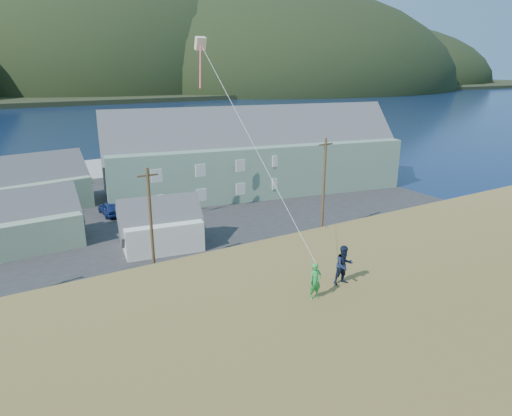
{
  "coord_description": "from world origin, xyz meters",
  "views": [
    {
      "loc": [
        -11.47,
        -31.49,
        15.93
      ],
      "look_at": [
        0.14,
        -11.92,
        8.8
      ],
      "focal_mm": 32.0,
      "sensor_mm": 36.0,
      "label": 1
    }
  ],
  "objects_px": {
    "wharf": "(37,177)",
    "shed_palegreen_far": "(33,185)",
    "lodge": "(254,153)",
    "shed_white": "(161,225)",
    "kite_flyer_navy": "(344,265)",
    "shed_palegreen_near": "(27,222)",
    "kite_flyer_green": "(315,281)"
  },
  "relations": [
    {
      "from": "shed_palegreen_near",
      "to": "kite_flyer_green",
      "type": "distance_m",
      "value": 32.77
    },
    {
      "from": "shed_white",
      "to": "kite_flyer_green",
      "type": "bearing_deg",
      "value": -86.14
    },
    {
      "from": "shed_white",
      "to": "kite_flyer_navy",
      "type": "height_order",
      "value": "kite_flyer_navy"
    },
    {
      "from": "lodge",
      "to": "shed_palegreen_near",
      "type": "distance_m",
      "value": 28.66
    },
    {
      "from": "lodge",
      "to": "kite_flyer_navy",
      "type": "bearing_deg",
      "value": -104.14
    },
    {
      "from": "shed_palegreen_near",
      "to": "wharf",
      "type": "bearing_deg",
      "value": 80.26
    },
    {
      "from": "lodge",
      "to": "shed_white",
      "type": "height_order",
      "value": "lodge"
    },
    {
      "from": "shed_white",
      "to": "shed_palegreen_far",
      "type": "distance_m",
      "value": 20.31
    },
    {
      "from": "shed_palegreen_near",
      "to": "kite_flyer_navy",
      "type": "bearing_deg",
      "value": -74.73
    },
    {
      "from": "wharf",
      "to": "shed_palegreen_near",
      "type": "distance_m",
      "value": 27.91
    },
    {
      "from": "shed_white",
      "to": "shed_palegreen_far",
      "type": "bearing_deg",
      "value": 123.64
    },
    {
      "from": "kite_flyer_navy",
      "to": "shed_palegreen_near",
      "type": "bearing_deg",
      "value": 114.72
    },
    {
      "from": "shed_palegreen_far",
      "to": "wharf",
      "type": "bearing_deg",
      "value": 75.93
    },
    {
      "from": "shed_palegreen_near",
      "to": "shed_white",
      "type": "xyz_separation_m",
      "value": [
        10.32,
        -6.33,
        -0.26
      ]
    },
    {
      "from": "wharf",
      "to": "kite_flyer_navy",
      "type": "bearing_deg",
      "value": -83.69
    },
    {
      "from": "lodge",
      "to": "shed_palegreen_far",
      "type": "relative_size",
      "value": 3.15
    },
    {
      "from": "wharf",
      "to": "lodge",
      "type": "xyz_separation_m",
      "value": [
        24.26,
        -20.87,
        4.66
      ]
    },
    {
      "from": "wharf",
      "to": "shed_palegreen_far",
      "type": "bearing_deg",
      "value": -96.12
    },
    {
      "from": "wharf",
      "to": "shed_white",
      "type": "relative_size",
      "value": 3.29
    },
    {
      "from": "shed_white",
      "to": "kite_flyer_green",
      "type": "distance_m",
      "value": 25.69
    },
    {
      "from": "shed_palegreen_far",
      "to": "shed_white",
      "type": "bearing_deg",
      "value": -73.15
    },
    {
      "from": "shed_palegreen_near",
      "to": "kite_flyer_navy",
      "type": "height_order",
      "value": "kite_flyer_navy"
    },
    {
      "from": "shed_palegreen_near",
      "to": "kite_flyer_green",
      "type": "xyz_separation_m",
      "value": [
        8.14,
        -31.28,
        5.44
      ]
    },
    {
      "from": "wharf",
      "to": "lodge",
      "type": "distance_m",
      "value": 32.34
    },
    {
      "from": "lodge",
      "to": "shed_palegreen_far",
      "type": "xyz_separation_m",
      "value": [
        -25.93,
        5.35,
        -2.12
      ]
    },
    {
      "from": "shed_white",
      "to": "kite_flyer_navy",
      "type": "bearing_deg",
      "value": -82.03
    },
    {
      "from": "kite_flyer_navy",
      "to": "shed_white",
      "type": "bearing_deg",
      "value": 96.0
    },
    {
      "from": "shed_palegreen_far",
      "to": "kite_flyer_green",
      "type": "xyz_separation_m",
      "value": [
        6.33,
        -43.37,
        4.95
      ]
    },
    {
      "from": "kite_flyer_green",
      "to": "lodge",
      "type": "bearing_deg",
      "value": 64.66
    },
    {
      "from": "wharf",
      "to": "lodge",
      "type": "bearing_deg",
      "value": -40.7
    },
    {
      "from": "wharf",
      "to": "kite_flyer_green",
      "type": "distance_m",
      "value": 59.55
    },
    {
      "from": "lodge",
      "to": "shed_white",
      "type": "distance_m",
      "value": 21.97
    }
  ]
}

